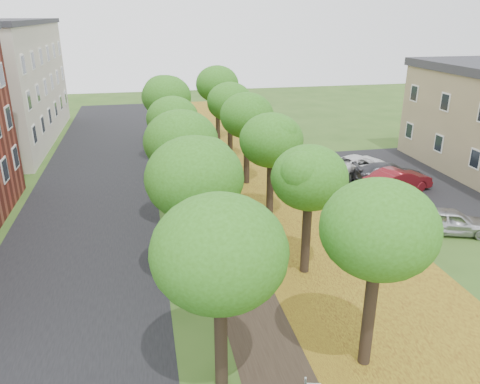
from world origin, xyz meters
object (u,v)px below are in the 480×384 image
car_silver (451,221)px  car_grey (390,174)px  car_red (398,181)px  car_white (359,164)px

car_silver → car_grey: 7.65m
car_grey → car_red: bearing=-179.6°
car_silver → car_white: bearing=21.8°
car_red → car_grey: 1.48m
car_silver → car_grey: (0.64, 7.62, 0.03)m
car_grey → car_white: 2.75m
car_silver → car_red: 6.17m
car_silver → car_red: car_red is taller
car_silver → car_red: size_ratio=0.86×
car_silver → car_red: (0.39, 6.16, 0.08)m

